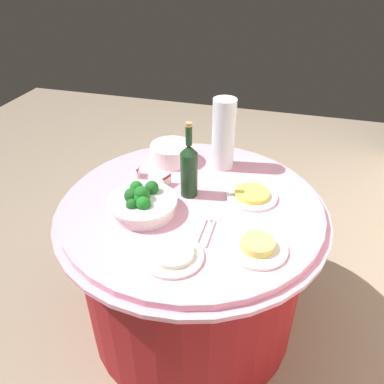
% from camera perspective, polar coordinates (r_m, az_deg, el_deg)
% --- Properties ---
extents(ground_plane, '(6.00, 6.00, 0.00)m').
position_cam_1_polar(ground_plane, '(2.13, 0.00, -17.95)').
color(ground_plane, gray).
extents(buffet_table, '(1.16, 1.16, 0.74)m').
position_cam_1_polar(buffet_table, '(1.85, 0.00, -10.73)').
color(buffet_table, maroon).
rests_on(buffet_table, ground_plane).
extents(broccoli_bowl, '(0.28, 0.28, 0.12)m').
position_cam_1_polar(broccoli_bowl, '(1.55, -7.48, -1.59)').
color(broccoli_bowl, white).
rests_on(broccoli_bowl, buffet_table).
extents(plate_stack, '(0.21, 0.21, 0.09)m').
position_cam_1_polar(plate_stack, '(1.90, -3.06, 5.85)').
color(plate_stack, white).
rests_on(plate_stack, buffet_table).
extents(wine_bottle, '(0.07, 0.07, 0.34)m').
position_cam_1_polar(wine_bottle, '(1.59, -0.45, 3.52)').
color(wine_bottle, '#15341B').
rests_on(wine_bottle, buffet_table).
extents(decorative_fruit_vase, '(0.11, 0.11, 0.34)m').
position_cam_1_polar(decorative_fruit_vase, '(1.81, 4.70, 8.01)').
color(decorative_fruit_vase, silver).
rests_on(decorative_fruit_vase, buffet_table).
extents(serving_tongs, '(0.17, 0.04, 0.01)m').
position_cam_1_polar(serving_tongs, '(1.45, 2.15, -5.93)').
color(serving_tongs, silver).
rests_on(serving_tongs, buffet_table).
extents(food_plate_noodles, '(0.22, 0.22, 0.04)m').
position_cam_1_polar(food_plate_noodles, '(1.39, 9.72, -8.03)').
color(food_plate_noodles, white).
rests_on(food_plate_noodles, buffet_table).
extents(food_plate_rice, '(0.22, 0.22, 0.03)m').
position_cam_1_polar(food_plate_rice, '(1.35, -2.94, -9.36)').
color(food_plate_rice, white).
rests_on(food_plate_rice, buffet_table).
extents(food_plate_fried_egg, '(0.22, 0.22, 0.03)m').
position_cam_1_polar(food_plate_fried_egg, '(1.66, 8.94, -0.45)').
color(food_plate_fried_egg, white).
rests_on(food_plate_fried_egg, buffet_table).
extents(label_placard_front, '(0.05, 0.02, 0.05)m').
position_cam_1_polar(label_placard_front, '(1.79, -8.08, 3.22)').
color(label_placard_front, white).
rests_on(label_placard_front, buffet_table).
extents(label_placard_mid, '(0.05, 0.03, 0.05)m').
position_cam_1_polar(label_placard_mid, '(1.71, -3.79, 1.88)').
color(label_placard_mid, white).
rests_on(label_placard_mid, buffet_table).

